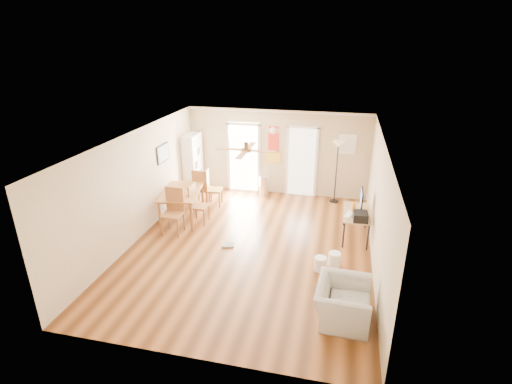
% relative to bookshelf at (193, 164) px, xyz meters
% --- Properties ---
extents(floor, '(7.00, 7.00, 0.00)m').
position_rel_bookshelf_xyz_m(floor, '(2.54, -2.98, -0.93)').
color(floor, brown).
rests_on(floor, ground).
extents(ceiling, '(5.50, 7.00, 0.00)m').
position_rel_bookshelf_xyz_m(ceiling, '(2.54, -2.98, 1.67)').
color(ceiling, silver).
rests_on(ceiling, floor).
extents(wall_back, '(5.50, 0.04, 2.60)m').
position_rel_bookshelf_xyz_m(wall_back, '(2.54, 0.52, 0.37)').
color(wall_back, beige).
rests_on(wall_back, floor).
extents(wall_front, '(5.50, 0.04, 2.60)m').
position_rel_bookshelf_xyz_m(wall_front, '(2.54, -6.48, 0.37)').
color(wall_front, beige).
rests_on(wall_front, floor).
extents(wall_left, '(0.04, 7.00, 2.60)m').
position_rel_bookshelf_xyz_m(wall_left, '(-0.21, -2.98, 0.37)').
color(wall_left, beige).
rests_on(wall_left, floor).
extents(wall_right, '(0.04, 7.00, 2.60)m').
position_rel_bookshelf_xyz_m(wall_right, '(5.29, -2.98, 0.37)').
color(wall_right, beige).
rests_on(wall_right, floor).
extents(crown_molding, '(5.50, 7.00, 0.08)m').
position_rel_bookshelf_xyz_m(crown_molding, '(2.54, -2.98, 1.63)').
color(crown_molding, white).
rests_on(crown_molding, wall_back).
extents(kitchen_doorway, '(0.90, 0.10, 2.10)m').
position_rel_bookshelf_xyz_m(kitchen_doorway, '(1.49, 0.51, 0.12)').
color(kitchen_doorway, white).
rests_on(kitchen_doorway, wall_back).
extents(bathroom_doorway, '(0.80, 0.10, 2.10)m').
position_rel_bookshelf_xyz_m(bathroom_doorway, '(3.29, 0.51, 0.12)').
color(bathroom_doorway, white).
rests_on(bathroom_doorway, wall_back).
extents(wall_decal, '(0.46, 0.03, 1.10)m').
position_rel_bookshelf_xyz_m(wall_decal, '(2.42, 0.50, 0.62)').
color(wall_decal, red).
rests_on(wall_decal, wall_back).
extents(ac_grille, '(0.50, 0.04, 0.60)m').
position_rel_bookshelf_xyz_m(ac_grille, '(4.59, 0.49, 0.77)').
color(ac_grille, white).
rests_on(ac_grille, wall_back).
extents(framed_poster, '(0.04, 0.66, 0.48)m').
position_rel_bookshelf_xyz_m(framed_poster, '(-0.18, -1.58, 0.77)').
color(framed_poster, black).
rests_on(framed_poster, wall_left).
extents(ceiling_fan, '(1.24, 1.24, 0.20)m').
position_rel_bookshelf_xyz_m(ceiling_fan, '(2.54, -3.28, 1.50)').
color(ceiling_fan, '#593819').
rests_on(ceiling_fan, ceiling).
extents(bookshelf, '(0.62, 0.91, 1.85)m').
position_rel_bookshelf_xyz_m(bookshelf, '(0.00, 0.00, 0.00)').
color(bookshelf, white).
rests_on(bookshelf, floor).
extents(dining_table, '(1.18, 1.69, 0.78)m').
position_rel_bookshelf_xyz_m(dining_table, '(0.39, -1.86, -0.54)').
color(dining_table, brown).
rests_on(dining_table, floor).
extents(dining_chair_right_a, '(0.48, 0.48, 1.05)m').
position_rel_bookshelf_xyz_m(dining_chair_right_a, '(0.94, -0.84, -0.40)').
color(dining_chair_right_a, olive).
rests_on(dining_chair_right_a, floor).
extents(dining_chair_right_b, '(0.44, 0.44, 1.04)m').
position_rel_bookshelf_xyz_m(dining_chair_right_b, '(0.94, -2.02, -0.41)').
color(dining_chair_right_b, '#94602F').
rests_on(dining_chair_right_b, floor).
extents(dining_chair_near, '(0.48, 0.48, 1.14)m').
position_rel_bookshelf_xyz_m(dining_chair_near, '(0.51, -2.74, -0.36)').
color(dining_chair_near, '#A76136').
rests_on(dining_chair_near, floor).
extents(dining_chair_far, '(0.45, 0.45, 1.08)m').
position_rel_bookshelf_xyz_m(dining_chair_far, '(0.60, -0.85, -0.39)').
color(dining_chair_far, '#935D2F').
rests_on(dining_chair_far, floor).
extents(trash_can, '(0.34, 0.34, 0.63)m').
position_rel_bookshelf_xyz_m(trash_can, '(2.20, 0.19, -0.61)').
color(trash_can, silver).
rests_on(trash_can, floor).
extents(torchiere_lamp, '(0.37, 0.37, 1.85)m').
position_rel_bookshelf_xyz_m(torchiere_lamp, '(4.35, 0.19, -0.00)').
color(torchiere_lamp, black).
rests_on(torchiere_lamp, floor).
extents(computer_desk, '(0.63, 1.25, 0.67)m').
position_rel_bookshelf_xyz_m(computer_desk, '(4.93, -1.94, -0.59)').
color(computer_desk, tan).
rests_on(computer_desk, floor).
extents(imac, '(0.27, 0.58, 0.55)m').
position_rel_bookshelf_xyz_m(imac, '(5.01, -1.89, 0.02)').
color(imac, black).
rests_on(imac, computer_desk).
extents(keyboard, '(0.25, 0.45, 0.02)m').
position_rel_bookshelf_xyz_m(keyboard, '(4.74, -2.13, -0.25)').
color(keyboard, white).
rests_on(keyboard, computer_desk).
extents(printer, '(0.35, 0.40, 0.20)m').
position_rel_bookshelf_xyz_m(printer, '(4.99, -2.37, -0.16)').
color(printer, black).
rests_on(printer, computer_desk).
extents(orange_bottle, '(0.10, 0.10, 0.27)m').
position_rel_bookshelf_xyz_m(orange_bottle, '(4.84, -2.01, -0.12)').
color(orange_bottle, orange).
rests_on(orange_bottle, computer_desk).
extents(wastebasket_a, '(0.29, 0.29, 0.30)m').
position_rel_bookshelf_xyz_m(wastebasket_a, '(4.21, -3.59, -0.78)').
color(wastebasket_a, white).
rests_on(wastebasket_a, floor).
extents(wastebasket_b, '(0.33, 0.33, 0.30)m').
position_rel_bookshelf_xyz_m(wastebasket_b, '(4.49, -3.35, -0.77)').
color(wastebasket_b, white).
rests_on(wastebasket_b, floor).
extents(floor_cloth, '(0.33, 0.28, 0.04)m').
position_rel_bookshelf_xyz_m(floor_cloth, '(2.02, -3.05, -0.91)').
color(floor_cloth, gray).
rests_on(floor_cloth, floor).
extents(armchair, '(0.97, 1.10, 0.68)m').
position_rel_bookshelf_xyz_m(armchair, '(4.69, -5.04, -0.59)').
color(armchair, '#ABACA6').
rests_on(armchair, floor).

